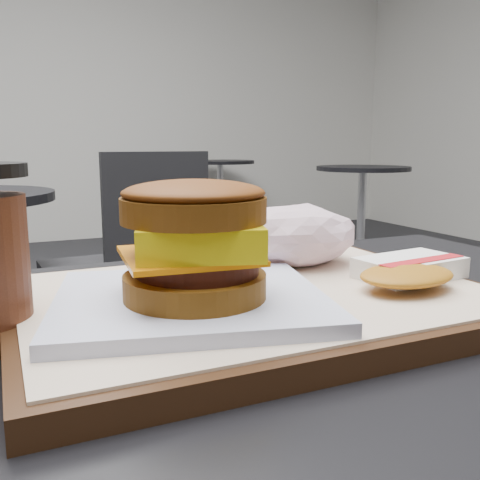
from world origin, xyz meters
name	(u,v)px	position (x,y,z in m)	size (l,w,h in m)	color
serving_tray	(255,301)	(0.00, 0.06, 0.78)	(0.38, 0.28, 0.02)	#311B0D
breakfast_sandwich	(194,255)	(-0.06, 0.03, 0.83)	(0.22, 0.21, 0.09)	white
hash_brown	(408,271)	(0.13, 0.02, 0.80)	(0.13, 0.10, 0.02)	white
crumpled_wrapper	(293,234)	(0.08, 0.13, 0.82)	(0.13, 0.10, 0.06)	white
neighbor_chair	(125,255)	(0.22, 1.57, 0.51)	(0.61, 0.45, 0.88)	#ACACB1
bg_table_near	(362,193)	(2.20, 2.80, 0.56)	(0.66, 0.66, 0.75)	black
bg_table_far	(220,180)	(1.80, 4.50, 0.56)	(0.66, 0.66, 0.75)	black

